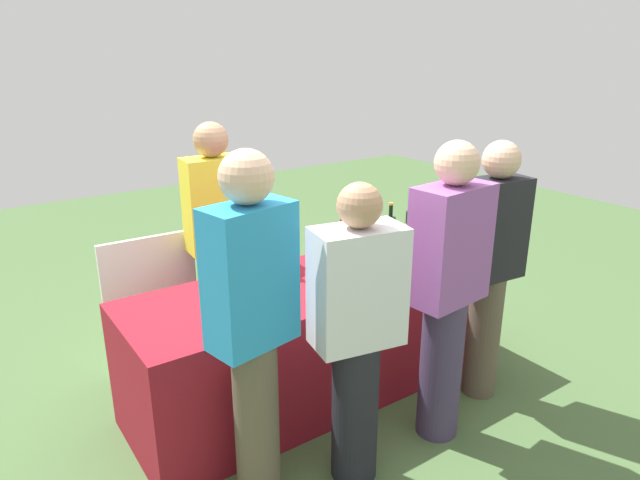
% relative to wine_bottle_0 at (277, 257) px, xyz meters
% --- Properties ---
extents(ground_plane, '(12.00, 12.00, 0.00)m').
position_rel_wine_bottle_0_xyz_m(ground_plane, '(0.19, -0.20, -0.90)').
color(ground_plane, '#476638').
extents(tasting_table, '(2.42, 0.80, 0.78)m').
position_rel_wine_bottle_0_xyz_m(tasting_table, '(0.19, -0.20, -0.51)').
color(tasting_table, maroon).
rests_on(tasting_table, ground_plane).
extents(wine_bottle_0, '(0.06, 0.06, 0.33)m').
position_rel_wine_bottle_0_xyz_m(wine_bottle_0, '(0.00, 0.00, 0.00)').
color(wine_bottle_0, black).
rests_on(wine_bottle_0, tasting_table).
extents(wine_bottle_1, '(0.07, 0.07, 0.31)m').
position_rel_wine_bottle_0_xyz_m(wine_bottle_1, '(0.44, -0.08, -0.01)').
color(wine_bottle_1, black).
rests_on(wine_bottle_1, tasting_table).
extents(wine_bottle_2, '(0.07, 0.07, 0.34)m').
position_rel_wine_bottle_0_xyz_m(wine_bottle_2, '(0.62, -0.08, 0.00)').
color(wine_bottle_2, black).
rests_on(wine_bottle_2, tasting_table).
extents(wine_bottle_3, '(0.07, 0.07, 0.32)m').
position_rel_wine_bottle_0_xyz_m(wine_bottle_3, '(0.94, 0.01, -0.01)').
color(wine_bottle_3, black).
rests_on(wine_bottle_3, tasting_table).
extents(wine_bottle_4, '(0.08, 0.08, 0.32)m').
position_rel_wine_bottle_0_xyz_m(wine_bottle_4, '(1.11, -0.01, -0.00)').
color(wine_bottle_4, black).
rests_on(wine_bottle_4, tasting_table).
extents(wine_glass_0, '(0.07, 0.07, 0.13)m').
position_rel_wine_bottle_0_xyz_m(wine_glass_0, '(-0.55, -0.33, -0.03)').
color(wine_glass_0, silver).
rests_on(wine_glass_0, tasting_table).
extents(wine_glass_1, '(0.06, 0.06, 0.13)m').
position_rel_wine_bottle_0_xyz_m(wine_glass_1, '(0.18, -0.35, -0.04)').
color(wine_glass_1, silver).
rests_on(wine_glass_1, tasting_table).
extents(wine_glass_2, '(0.07, 0.07, 0.14)m').
position_rel_wine_bottle_0_xyz_m(wine_glass_2, '(0.71, -0.38, -0.03)').
color(wine_glass_2, silver).
rests_on(wine_glass_2, tasting_table).
extents(wine_glass_3, '(0.07, 0.07, 0.14)m').
position_rel_wine_bottle_0_xyz_m(wine_glass_3, '(1.06, -0.37, -0.03)').
color(wine_glass_3, silver).
rests_on(wine_glass_3, tasting_table).
extents(server_pouring, '(0.40, 0.24, 1.68)m').
position_rel_wine_bottle_0_xyz_m(server_pouring, '(-0.16, 0.51, 0.02)').
color(server_pouring, black).
rests_on(server_pouring, ground_plane).
extents(guest_0, '(0.42, 0.28, 1.74)m').
position_rel_wine_bottle_0_xyz_m(guest_0, '(-0.60, -0.80, 0.06)').
color(guest_0, brown).
rests_on(guest_0, ground_plane).
extents(guest_1, '(0.47, 0.31, 1.56)m').
position_rel_wine_bottle_0_xyz_m(guest_1, '(-0.11, -0.94, -0.07)').
color(guest_1, black).
rests_on(guest_1, ground_plane).
extents(guest_2, '(0.45, 0.28, 1.69)m').
position_rel_wine_bottle_0_xyz_m(guest_2, '(0.50, -0.94, 0.01)').
color(guest_2, '#3F3351').
rests_on(guest_2, ground_plane).
extents(guest_3, '(0.40, 0.25, 1.63)m').
position_rel_wine_bottle_0_xyz_m(guest_3, '(1.01, -0.81, -0.01)').
color(guest_3, brown).
rests_on(guest_3, ground_plane).
extents(menu_board, '(0.63, 0.05, 0.95)m').
position_rel_wine_bottle_0_xyz_m(menu_board, '(-0.59, 0.67, -0.42)').
color(menu_board, white).
rests_on(menu_board, ground_plane).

